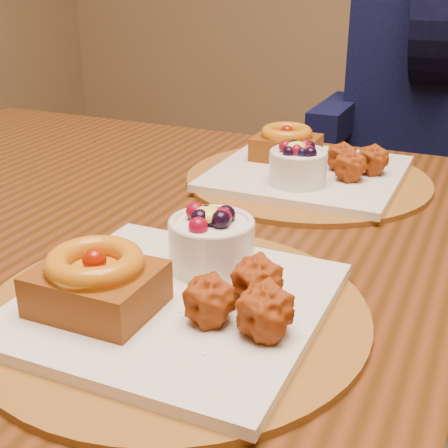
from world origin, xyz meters
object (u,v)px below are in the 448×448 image
(place_setting_near, at_px, (174,289))
(dining_table, at_px, (255,286))
(place_setting_far, at_px, (306,168))
(chair_far, at_px, (439,245))
(diner, at_px, (437,67))

(place_setting_near, bearing_deg, dining_table, 89.23)
(place_setting_far, distance_m, chair_far, 0.64)
(place_setting_far, xyz_separation_m, chair_far, (0.18, 0.52, -0.32))
(place_setting_near, distance_m, diner, 1.12)
(place_setting_far, bearing_deg, diner, 80.96)
(place_setting_near, height_order, diner, diner)
(dining_table, xyz_separation_m, place_setting_near, (-0.00, -0.21, 0.10))
(dining_table, distance_m, place_setting_far, 0.24)
(chair_far, bearing_deg, dining_table, -92.48)
(dining_table, bearing_deg, diner, 83.25)
(dining_table, relative_size, place_setting_far, 4.21)
(place_setting_near, bearing_deg, place_setting_far, 89.91)
(chair_far, height_order, diner, diner)
(place_setting_near, height_order, chair_far, place_setting_near)
(place_setting_far, height_order, diner, diner)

